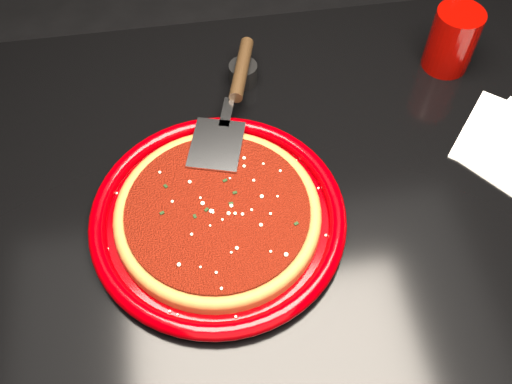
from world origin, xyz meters
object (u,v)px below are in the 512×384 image
(table, at_px, (294,288))
(pizza_server, at_px, (231,102))
(plate, at_px, (218,217))
(cup, at_px, (452,40))
(ramekin, at_px, (243,74))

(table, bearing_deg, pizza_server, 123.67)
(table, xyz_separation_m, plate, (-0.14, -0.04, 0.39))
(pizza_server, distance_m, cup, 0.40)
(table, xyz_separation_m, cup, (0.29, 0.22, 0.43))
(table, relative_size, ramekin, 24.64)
(plate, xyz_separation_m, pizza_server, (0.05, 0.19, 0.03))
(plate, bearing_deg, table, 17.33)
(plate, relative_size, ramekin, 7.60)
(table, height_order, ramekin, ramekin)
(pizza_server, bearing_deg, plate, -86.99)
(table, distance_m, cup, 0.57)
(table, height_order, plate, plate)
(plate, xyz_separation_m, ramekin, (0.08, 0.28, 0.00))
(table, height_order, pizza_server, pizza_server)
(pizza_server, height_order, cup, cup)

